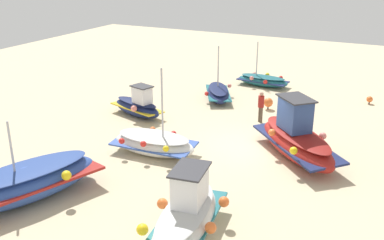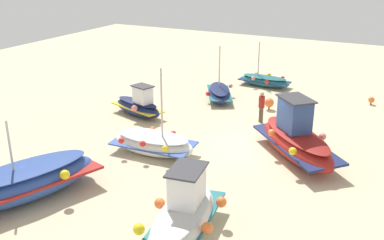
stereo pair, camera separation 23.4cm
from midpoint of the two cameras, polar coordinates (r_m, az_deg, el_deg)
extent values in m
plane|color=beige|center=(21.15, 7.64, -3.47)|extent=(57.43, 57.43, 0.00)
ellipsoid|color=#1E6670|center=(30.92, 8.73, 4.90)|extent=(1.62, 3.63, 0.69)
cube|color=navy|center=(30.91, 8.74, 4.96)|extent=(1.66, 3.49, 0.06)
ellipsoid|color=#1A565F|center=(30.84, 8.76, 5.42)|extent=(1.43, 3.19, 0.11)
cylinder|color=#B7B7BC|center=(30.75, 8.02, 7.71)|extent=(0.08, 0.08, 2.28)
sphere|color=#EA7F75|center=(31.92, 7.67, 5.79)|extent=(0.28, 0.28, 0.28)
sphere|color=#EA7F75|center=(30.36, 7.34, 5.28)|extent=(0.28, 0.28, 0.28)
sphere|color=yellow|center=(31.52, 9.31, 5.68)|extent=(0.28, 0.28, 0.28)
sphere|color=red|center=(30.02, 9.04, 4.78)|extent=(0.28, 0.28, 0.28)
sphere|color=red|center=(31.19, 10.97, 5.27)|extent=(0.28, 0.28, 0.28)
ellipsoid|color=#2D4C9E|center=(17.67, -20.57, -7.50)|extent=(5.96, 4.08, 1.40)
cube|color=maroon|center=(17.64, -20.60, -7.32)|extent=(5.76, 4.01, 0.28)
ellipsoid|color=navy|center=(17.44, -20.78, -5.99)|extent=(5.22, 3.53, 0.35)
cylinder|color=#B7B7BC|center=(16.91, -22.32, -3.14)|extent=(0.08, 0.08, 1.89)
sphere|color=yellow|center=(16.76, -16.00, -6.76)|extent=(0.35, 0.35, 0.35)
ellipsoid|color=navy|center=(25.07, -7.25, 1.48)|extent=(2.09, 3.58, 0.91)
cube|color=gold|center=(25.06, -7.25, 1.57)|extent=(2.06, 3.45, 0.13)
ellipsoid|color=#151E45|center=(24.96, -7.28, 2.26)|extent=(1.81, 3.14, 0.19)
cube|color=white|center=(24.45, -6.61, 3.18)|extent=(0.94, 1.11, 0.90)
cube|color=#333338|center=(24.31, -6.65, 4.26)|extent=(1.10, 1.28, 0.06)
sphere|color=red|center=(25.85, -6.93, 2.66)|extent=(0.34, 0.34, 0.34)
sphere|color=#EA7F75|center=(24.12, -7.64, 1.46)|extent=(0.34, 0.34, 0.34)
ellipsoid|color=white|center=(14.47, -1.31, -13.02)|extent=(4.68, 2.22, 1.11)
cube|color=#1E6670|center=(14.44, -1.31, -12.84)|extent=(4.50, 2.22, 0.14)
ellipsoid|color=beige|center=(14.23, -1.32, -11.53)|extent=(4.11, 1.93, 0.21)
cube|color=white|center=(14.25, -0.75, -8.42)|extent=(1.36, 1.04, 1.13)
cube|color=#333338|center=(13.98, -0.76, -6.28)|extent=(1.58, 1.21, 0.06)
sphere|color=yellow|center=(13.67, -6.80, -13.60)|extent=(0.36, 0.36, 0.36)
sphere|color=orange|center=(13.75, 1.87, -13.48)|extent=(0.36, 0.36, 0.36)
sphere|color=orange|center=(14.89, -4.23, -10.50)|extent=(0.36, 0.36, 0.36)
sphere|color=orange|center=(15.03, 3.60, -10.31)|extent=(0.36, 0.36, 0.36)
ellipsoid|color=maroon|center=(20.31, 12.75, -3.03)|extent=(5.05, 4.99, 1.25)
cube|color=navy|center=(20.29, 12.76, -2.87)|extent=(4.91, 4.86, 0.17)
ellipsoid|color=maroon|center=(20.12, 12.86, -1.73)|extent=(4.42, 4.37, 0.25)
cube|color=#2D4784|center=(20.10, 12.58, 0.71)|extent=(1.71, 1.70, 1.41)
cube|color=#333338|center=(19.87, 12.74, 2.70)|extent=(1.98, 1.97, 0.06)
sphere|color=yellow|center=(18.57, 12.38, -3.82)|extent=(0.32, 0.32, 0.32)
sphere|color=#EA7F75|center=(20.28, 15.91, -1.96)|extent=(0.32, 0.32, 0.32)
sphere|color=orange|center=(20.04, 9.76, -1.58)|extent=(0.32, 0.32, 0.32)
sphere|color=orange|center=(21.77, 13.22, -0.47)|extent=(0.32, 0.32, 0.32)
ellipsoid|color=navy|center=(27.79, 3.10, 3.38)|extent=(3.77, 2.84, 0.78)
cube|color=#1E6670|center=(27.78, 3.10, 3.45)|extent=(3.65, 2.79, 0.12)
ellipsoid|color=#151E45|center=(27.70, 3.11, 3.98)|extent=(3.30, 2.48, 0.17)
cylinder|color=#B7B7BC|center=(27.74, 3.10, 6.81)|extent=(0.08, 0.08, 2.51)
sphere|color=#EA7F75|center=(28.36, 4.53, 4.34)|extent=(0.26, 0.26, 0.26)
sphere|color=red|center=(27.09, 1.62, 3.35)|extent=(0.26, 0.26, 0.26)
ellipsoid|color=white|center=(20.27, -5.19, -3.07)|extent=(1.82, 3.95, 0.99)
cube|color=#2D4C9E|center=(20.26, -5.20, -2.96)|extent=(1.83, 3.79, 0.18)
ellipsoid|color=beige|center=(20.13, -5.23, -2.10)|extent=(1.56, 3.47, 0.23)
cylinder|color=#B7B7BC|center=(19.35, -4.14, 2.12)|extent=(0.08, 0.08, 3.10)
sphere|color=yellow|center=(18.92, -3.68, -3.65)|extent=(0.27, 0.27, 0.27)
sphere|color=red|center=(20.68, -2.67, -1.74)|extent=(0.27, 0.27, 0.27)
sphere|color=red|center=(19.40, -6.53, -3.03)|extent=(0.27, 0.27, 0.27)
sphere|color=orange|center=(21.14, -5.31, -1.19)|extent=(0.27, 0.27, 0.27)
sphere|color=red|center=(19.96, -9.23, -2.64)|extent=(0.27, 0.27, 0.27)
cylinder|color=brown|center=(24.12, 8.49, 0.63)|extent=(0.14, 0.14, 0.84)
cylinder|color=brown|center=(24.24, 8.28, 0.74)|extent=(0.14, 0.14, 0.84)
cylinder|color=maroon|center=(23.94, 8.47, 2.33)|extent=(0.32, 0.32, 0.62)
sphere|color=tan|center=(23.82, 8.53, 3.29)|extent=(0.22, 0.22, 0.22)
cylinder|color=#3F3F42|center=(28.93, 21.29, 2.02)|extent=(0.08, 0.08, 0.10)
sphere|color=orange|center=(28.86, 21.35, 2.46)|extent=(0.37, 0.37, 0.37)
cylinder|color=#3F3F42|center=(26.36, 9.34, 1.51)|extent=(0.08, 0.08, 0.14)
sphere|color=orange|center=(26.25, 9.38, 2.21)|extent=(0.54, 0.54, 0.54)
camera|label=1|loc=(0.12, -90.31, -0.11)|focal=42.13mm
camera|label=2|loc=(0.12, 89.69, 0.11)|focal=42.13mm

